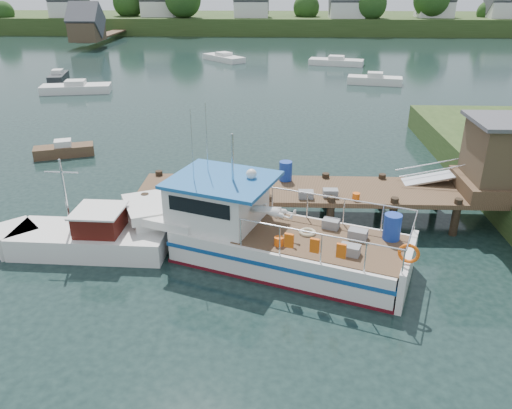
{
  "coord_description": "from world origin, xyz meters",
  "views": [
    {
      "loc": [
        -0.27,
        -19.54,
        9.56
      ],
      "look_at": [
        -1.0,
        -1.5,
        1.3
      ],
      "focal_mm": 35.0,
      "sensor_mm": 36.0,
      "label": 1
    }
  ],
  "objects_px": {
    "moored_far": "(336,62)",
    "moored_b": "(375,80)",
    "moored_d": "(224,58)",
    "moored_e": "(58,77)",
    "moored_a": "(76,88)",
    "dock": "(439,172)",
    "moored_rowboat": "(64,150)",
    "lobster_boat": "(253,232)",
    "work_boat": "(82,237)"
  },
  "relations": [
    {
      "from": "moored_b",
      "to": "moored_e",
      "type": "distance_m",
      "value": 31.5
    },
    {
      "from": "moored_d",
      "to": "moored_rowboat",
      "type": "bearing_deg",
      "value": -110.99
    },
    {
      "from": "moored_d",
      "to": "moored_e",
      "type": "relative_size",
      "value": 1.38
    },
    {
      "from": "moored_far",
      "to": "moored_a",
      "type": "height_order",
      "value": "moored_a"
    },
    {
      "from": "work_boat",
      "to": "moored_far",
      "type": "xyz_separation_m",
      "value": [
        14.32,
        44.84,
        -0.19
      ]
    },
    {
      "from": "dock",
      "to": "moored_d",
      "type": "bearing_deg",
      "value": 106.8
    },
    {
      "from": "lobster_boat",
      "to": "moored_rowboat",
      "type": "xyz_separation_m",
      "value": [
        -11.56,
        11.06,
        -0.65
      ]
    },
    {
      "from": "lobster_boat",
      "to": "moored_d",
      "type": "relative_size",
      "value": 1.88
    },
    {
      "from": "moored_d",
      "to": "moored_e",
      "type": "xyz_separation_m",
      "value": [
        -15.32,
        -13.86,
        0.03
      ]
    },
    {
      "from": "dock",
      "to": "work_boat",
      "type": "distance_m",
      "value": 14.49
    },
    {
      "from": "moored_b",
      "to": "moored_e",
      "type": "height_order",
      "value": "moored_e"
    },
    {
      "from": "moored_far",
      "to": "moored_b",
      "type": "xyz_separation_m",
      "value": [
        2.52,
        -11.54,
        0.02
      ]
    },
    {
      "from": "moored_a",
      "to": "moored_b",
      "type": "bearing_deg",
      "value": 19.85
    },
    {
      "from": "moored_a",
      "to": "moored_d",
      "type": "height_order",
      "value": "moored_a"
    },
    {
      "from": "work_boat",
      "to": "moored_b",
      "type": "height_order",
      "value": "work_boat"
    },
    {
      "from": "lobster_boat",
      "to": "work_boat",
      "type": "bearing_deg",
      "value": -160.81
    },
    {
      "from": "lobster_boat",
      "to": "moored_b",
      "type": "relative_size",
      "value": 2.08
    },
    {
      "from": "work_boat",
      "to": "moored_e",
      "type": "xyz_separation_m",
      "value": [
        -14.66,
        33.63,
        -0.16
      ]
    },
    {
      "from": "dock",
      "to": "moored_b",
      "type": "xyz_separation_m",
      "value": [
        2.8,
        30.12,
        -1.82
      ]
    },
    {
      "from": "moored_far",
      "to": "moored_a",
      "type": "xyz_separation_m",
      "value": [
        -25.15,
        -16.58,
        0.02
      ]
    },
    {
      "from": "lobster_boat",
      "to": "moored_e",
      "type": "bearing_deg",
      "value": 142.54
    },
    {
      "from": "moored_d",
      "to": "dock",
      "type": "bearing_deg",
      "value": -85.28
    },
    {
      "from": "lobster_boat",
      "to": "moored_d",
      "type": "xyz_separation_m",
      "value": [
        -5.83,
        47.63,
        -0.61
      ]
    },
    {
      "from": "moored_far",
      "to": "moored_d",
      "type": "bearing_deg",
      "value": 167.81
    },
    {
      "from": "work_boat",
      "to": "moored_d",
      "type": "bearing_deg",
      "value": 91.11
    },
    {
      "from": "moored_far",
      "to": "moored_a",
      "type": "bearing_deg",
      "value": -147.84
    },
    {
      "from": "dock",
      "to": "moored_far",
      "type": "relative_size",
      "value": 2.5
    },
    {
      "from": "lobster_boat",
      "to": "moored_far",
      "type": "xyz_separation_m",
      "value": [
        7.82,
        44.99,
        -0.61
      ]
    },
    {
      "from": "moored_rowboat",
      "to": "moored_d",
      "type": "distance_m",
      "value": 37.02
    },
    {
      "from": "lobster_boat",
      "to": "moored_d",
      "type": "distance_m",
      "value": 47.99
    },
    {
      "from": "lobster_boat",
      "to": "moored_b",
      "type": "xyz_separation_m",
      "value": [
        10.35,
        33.45,
        -0.58
      ]
    },
    {
      "from": "moored_rowboat",
      "to": "lobster_boat",
      "type": "bearing_deg",
      "value": -33.54
    },
    {
      "from": "moored_d",
      "to": "moored_a",
      "type": "bearing_deg",
      "value": -132.96
    },
    {
      "from": "dock",
      "to": "moored_e",
      "type": "height_order",
      "value": "dock"
    },
    {
      "from": "dock",
      "to": "moored_b",
      "type": "relative_size",
      "value": 3.07
    },
    {
      "from": "lobster_boat",
      "to": "moored_d",
      "type": "bearing_deg",
      "value": 117.47
    },
    {
      "from": "moored_b",
      "to": "moored_far",
      "type": "bearing_deg",
      "value": 79.06
    },
    {
      "from": "lobster_boat",
      "to": "moored_a",
      "type": "bearing_deg",
      "value": 141.87
    },
    {
      "from": "dock",
      "to": "moored_b",
      "type": "bearing_deg",
      "value": 84.68
    },
    {
      "from": "lobster_boat",
      "to": "moored_far",
      "type": "bearing_deg",
      "value": 100.62
    },
    {
      "from": "moored_far",
      "to": "moored_d",
      "type": "relative_size",
      "value": 1.11
    },
    {
      "from": "moored_b",
      "to": "moored_a",
      "type": "bearing_deg",
      "value": 167.04
    },
    {
      "from": "moored_b",
      "to": "moored_d",
      "type": "xyz_separation_m",
      "value": [
        -16.18,
        14.18,
        -0.03
      ]
    },
    {
      "from": "work_boat",
      "to": "moored_far",
      "type": "bearing_deg",
      "value": 74.2
    },
    {
      "from": "moored_far",
      "to": "moored_b",
      "type": "bearing_deg",
      "value": -78.89
    },
    {
      "from": "dock",
      "to": "lobster_boat",
      "type": "height_order",
      "value": "lobster_boat"
    },
    {
      "from": "moored_rowboat",
      "to": "moored_a",
      "type": "relative_size",
      "value": 0.55
    },
    {
      "from": "dock",
      "to": "moored_rowboat",
      "type": "xyz_separation_m",
      "value": [
        -19.11,
        7.73,
        -1.88
      ]
    },
    {
      "from": "moored_far",
      "to": "moored_b",
      "type": "height_order",
      "value": "moored_b"
    },
    {
      "from": "dock",
      "to": "moored_rowboat",
      "type": "distance_m",
      "value": 20.7
    }
  ]
}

